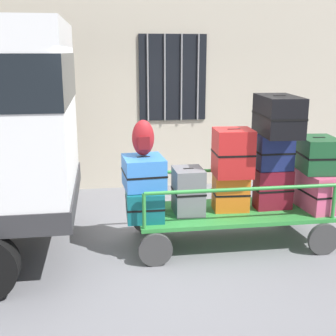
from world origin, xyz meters
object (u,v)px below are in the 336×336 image
at_px(suitcase_midright_middle, 275,152).
at_px(suitcase_midright_top, 278,115).
at_px(suitcase_left_middle, 144,172).
at_px(suitcase_center_bottom, 231,192).
at_px(backpack, 143,138).
at_px(suitcase_center_middle, 233,153).
at_px(suitcase_left_bottom, 144,202).
at_px(suitcase_midleft_bottom, 188,191).
at_px(suitcase_right_bottom, 314,188).
at_px(luggage_cart, 231,216).
at_px(suitcase_midright_bottom, 273,189).
at_px(suitcase_right_middle, 318,154).

bearing_deg(suitcase_midright_middle, suitcase_midright_top, -90.00).
xyz_separation_m(suitcase_left_middle, suitcase_midright_top, (1.69, 0.01, 0.66)).
bearing_deg(suitcase_center_bottom, backpack, 179.91).
bearing_deg(suitcase_center_middle, backpack, 177.96).
bearing_deg(suitcase_left_bottom, suitcase_center_bottom, 3.85).
bearing_deg(backpack, suitcase_midleft_bottom, -3.47).
bearing_deg(suitcase_left_bottom, suitcase_left_middle, 90.00).
relative_size(suitcase_left_middle, backpack, 1.35).
bearing_deg(suitcase_midright_top, suitcase_right_bottom, 2.19).
xyz_separation_m(suitcase_left_bottom, suitcase_midleft_bottom, (0.56, 0.04, 0.11)).
bearing_deg(suitcase_center_bottom, suitcase_left_bottom, -176.15).
bearing_deg(suitcase_left_bottom, suitcase_midright_top, 1.24).
relative_size(suitcase_left_middle, suitcase_center_middle, 0.99).
height_order(suitcase_left_middle, suitcase_midright_middle, suitcase_midright_middle).
distance_m(suitcase_left_bottom, suitcase_midleft_bottom, 0.58).
height_order(luggage_cart, suitcase_midright_bottom, suitcase_midright_bottom).
distance_m(suitcase_left_bottom, suitcase_center_bottom, 1.13).
height_order(luggage_cart, suitcase_midright_top, suitcase_midright_top).
distance_m(luggage_cart, suitcase_center_middle, 0.85).
xyz_separation_m(suitcase_right_middle, backpack, (-2.25, 0.05, 0.27)).
distance_m(suitcase_midleft_bottom, backpack, 0.89).
bearing_deg(suitcase_center_bottom, suitcase_right_bottom, -0.90).
distance_m(suitcase_midleft_bottom, suitcase_center_bottom, 0.57).
bearing_deg(backpack, suitcase_midright_bottom, -0.70).
distance_m(suitcase_midright_bottom, suitcase_midright_top, 0.97).
distance_m(luggage_cart, suitcase_right_middle, 1.38).
xyz_separation_m(suitcase_midleft_bottom, suitcase_right_middle, (1.69, -0.02, 0.42)).
xyz_separation_m(suitcase_left_middle, suitcase_center_bottom, (1.13, 0.05, -0.33)).
relative_size(suitcase_midright_bottom, suitcase_right_middle, 0.83).
bearing_deg(luggage_cart, suitcase_midright_bottom, 1.74).
bearing_deg(luggage_cart, suitcase_midleft_bottom, 179.60).
bearing_deg(luggage_cart, suitcase_right_middle, -0.60).
height_order(suitcase_center_middle, suitcase_midright_middle, suitcase_center_middle).
distance_m(suitcase_right_middle, backpack, 2.27).
bearing_deg(suitcase_left_bottom, luggage_cart, 2.03).
xyz_separation_m(suitcase_center_bottom, suitcase_midright_middle, (0.56, -0.01, 0.52)).
height_order(suitcase_midleft_bottom, suitcase_right_bottom, suitcase_midleft_bottom).
height_order(suitcase_center_bottom, suitcase_midright_middle, suitcase_midright_middle).
relative_size(luggage_cart, suitcase_left_bottom, 3.79).
bearing_deg(suitcase_center_middle, suitcase_midright_top, -0.12).
height_order(suitcase_left_bottom, suitcase_right_bottom, suitcase_right_bottom).
bearing_deg(suitcase_midleft_bottom, suitcase_right_bottom, 0.48).
height_order(suitcase_left_bottom, suitcase_center_middle, suitcase_center_middle).
xyz_separation_m(suitcase_midleft_bottom, backpack, (-0.56, 0.03, 0.69)).
xyz_separation_m(suitcase_left_middle, suitcase_right_middle, (2.26, 0.01, 0.15)).
bearing_deg(luggage_cart, suitcase_right_bottom, 0.93).
height_order(suitcase_center_middle, suitcase_midright_top, suitcase_midright_top).
xyz_separation_m(suitcase_center_bottom, suitcase_right_bottom, (1.13, -0.02, 0.01)).
height_order(suitcase_center_middle, suitcase_right_bottom, suitcase_center_middle).
height_order(suitcase_center_middle, suitcase_right_middle, suitcase_center_middle).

